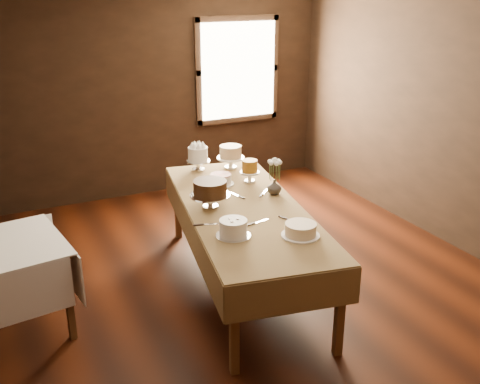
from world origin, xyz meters
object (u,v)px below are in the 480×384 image
cake_chocolate (210,195)px  cake_server_c (234,194)px  cake_lattice (221,180)px  cake_cream (301,230)px  cake_meringue (198,159)px  cake_server_b (294,222)px  cake_server_d (265,191)px  display_table (243,213)px  cake_server_e (213,224)px  cake_speckled (231,158)px  flower_vase (274,187)px  cake_swirl (233,229)px  cake_server_a (262,221)px  side_table (2,257)px  cake_caramel (250,172)px

cake_chocolate → cake_server_c: bearing=30.8°
cake_lattice → cake_cream: bearing=-86.6°
cake_meringue → cake_chocolate: bearing=-105.9°
cake_server_b → cake_server_d: (0.13, 0.75, 0.00)m
cake_chocolate → cake_cream: cake_chocolate is taller
display_table → cake_lattice: cake_lattice is taller
cake_server_d → cake_server_e: bearing=169.4°
cake_speckled → cake_lattice: (-0.31, -0.44, -0.07)m
cake_lattice → cake_server_e: bearing=-118.1°
cake_lattice → cake_chocolate: bearing=-123.0°
cake_server_e → flower_vase: size_ratio=1.65×
cake_speckled → cake_server_e: size_ratio=1.27×
cake_meringue → display_table: bearing=-90.8°
cake_server_d → flower_vase: 0.13m
cake_chocolate → cake_swirl: bearing=-96.7°
cake_chocolate → cake_swirl: 0.67m
display_table → cake_server_a: (-0.01, -0.37, 0.06)m
cake_cream → cake_server_d: size_ratio=1.41×
display_table → cake_server_b: 0.56m
side_table → cake_cream: (2.21, -0.93, 0.17)m
cake_swirl → flower_vase: same height
cake_meringue → cake_caramel: 0.67m
display_table → cake_server_b: size_ratio=11.61×
cake_swirl → side_table: bearing=157.9°
cake_caramel → cake_chocolate: bearing=-144.2°
cake_server_e → flower_vase: 0.92m
cake_server_d → cake_server_e: size_ratio=1.00×
cake_speckled → cake_server_a: size_ratio=1.27×
cake_caramel → cake_server_d: size_ratio=1.02×
cake_chocolate → cake_speckled: bearing=55.7°
display_table → cake_server_d: cake_server_d is taller
cake_caramel → cake_server_b: cake_caramel is taller
cake_lattice → cake_caramel: cake_caramel is taller
cake_cream → cake_lattice: bearing=93.4°
side_table → cake_server_a: cake_server_a is taller
cake_swirl → cake_server_b: size_ratio=1.33×
cake_server_b → cake_meringue: bearing=166.5°
cake_cream → cake_server_b: cake_cream is taller
cake_speckled → cake_lattice: 0.54m
cake_meringue → cake_server_e: size_ratio=1.14×
cake_speckled → cake_server_a: bearing=-104.6°
cake_meringue → flower_vase: 1.08m
cake_speckled → flower_vase: (0.04, -0.92, -0.04)m
display_table → cake_chocolate: bearing=156.8°
cake_cream → cake_server_b: 0.29m
cake_server_d → cake_server_e: 0.92m
cake_server_b → cake_server_e: size_ratio=1.00×
cake_server_b → flower_vase: size_ratio=1.65×
side_table → cake_swirl: cake_swirl is taller
side_table → cake_meringue: cake_meringue is taller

